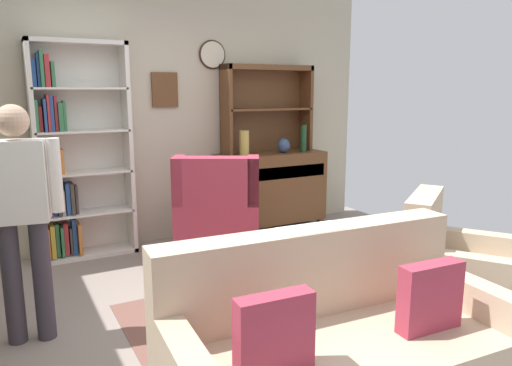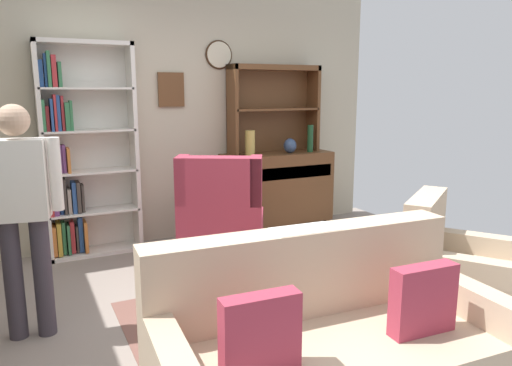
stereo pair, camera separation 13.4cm
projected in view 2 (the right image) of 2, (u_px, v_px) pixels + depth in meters
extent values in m
cube|color=gray|center=(256.00, 314.00, 3.60)|extent=(5.40, 4.60, 0.02)
cube|color=#BCB299|center=(169.00, 112.00, 5.20)|extent=(5.00, 0.06, 2.80)
cylinder|color=beige|center=(219.00, 55.00, 5.29)|extent=(0.28, 0.03, 0.28)
torus|color=#382314|center=(219.00, 55.00, 5.29)|extent=(0.31, 0.02, 0.31)
cube|color=brown|center=(171.00, 90.00, 5.12)|extent=(0.28, 0.03, 0.36)
cube|color=brown|center=(299.00, 324.00, 3.42)|extent=(2.30, 1.88, 0.01)
cube|color=silver|center=(42.00, 154.00, 4.53)|extent=(0.04, 0.30, 2.10)
cube|color=silver|center=(134.00, 149.00, 4.90)|extent=(0.04, 0.30, 2.10)
cube|color=silver|center=(83.00, 43.00, 4.52)|extent=(0.90, 0.30, 0.04)
cube|color=silver|center=(97.00, 251.00, 4.91)|extent=(0.90, 0.30, 0.04)
cube|color=silver|center=(88.00, 149.00, 4.84)|extent=(0.90, 0.01, 2.10)
cube|color=silver|center=(94.00, 211.00, 4.83)|extent=(0.86, 0.30, 0.02)
cube|color=#CC7233|center=(54.00, 240.00, 4.69)|extent=(0.04, 0.19, 0.29)
cube|color=gold|center=(59.00, 238.00, 4.71)|extent=(0.04, 0.21, 0.32)
cube|color=#337247|center=(64.00, 237.00, 4.73)|extent=(0.03, 0.13, 0.32)
cube|color=#337247|center=(68.00, 238.00, 4.75)|extent=(0.03, 0.19, 0.29)
cube|color=#B22D33|center=(72.00, 237.00, 4.76)|extent=(0.04, 0.12, 0.32)
cube|color=#3F3833|center=(77.00, 239.00, 4.79)|extent=(0.02, 0.14, 0.27)
cube|color=#284C8C|center=(81.00, 234.00, 4.79)|extent=(0.04, 0.12, 0.35)
cube|color=#CC7233|center=(85.00, 236.00, 4.82)|extent=(0.03, 0.22, 0.30)
cube|color=silver|center=(91.00, 171.00, 4.75)|extent=(0.86, 0.30, 0.02)
cube|color=#B22D33|center=(51.00, 201.00, 4.62)|extent=(0.04, 0.24, 0.27)
cube|color=#723F7F|center=(56.00, 202.00, 4.64)|extent=(0.04, 0.20, 0.25)
cube|color=#284C8C|center=(61.00, 197.00, 4.65)|extent=(0.03, 0.10, 0.33)
cube|color=#3F3833|center=(65.00, 196.00, 4.66)|extent=(0.02, 0.21, 0.35)
cube|color=gray|center=(69.00, 201.00, 4.69)|extent=(0.03, 0.18, 0.25)
cube|color=#284C8C|center=(74.00, 197.00, 4.70)|extent=(0.04, 0.17, 0.31)
cube|color=#3F3833|center=(78.00, 197.00, 4.72)|extent=(0.03, 0.19, 0.31)
cube|color=#3F3833|center=(83.00, 198.00, 4.74)|extent=(0.02, 0.13, 0.28)
cube|color=silver|center=(89.00, 131.00, 4.68)|extent=(0.86, 0.30, 0.02)
cube|color=#284C8C|center=(47.00, 158.00, 4.54)|extent=(0.03, 0.13, 0.30)
cube|color=#B22D33|center=(52.00, 162.00, 4.56)|extent=(0.03, 0.10, 0.23)
cube|color=gold|center=(55.00, 158.00, 4.57)|extent=(0.02, 0.19, 0.30)
cube|color=gold|center=(58.00, 160.00, 4.58)|extent=(0.02, 0.16, 0.25)
cube|color=#723F7F|center=(61.00, 159.00, 4.59)|extent=(0.02, 0.11, 0.27)
cube|color=#723F7F|center=(64.00, 159.00, 4.60)|extent=(0.03, 0.13, 0.27)
cube|color=#CC7233|center=(68.00, 160.00, 4.62)|extent=(0.03, 0.19, 0.24)
cube|color=silver|center=(86.00, 88.00, 4.60)|extent=(0.86, 0.30, 0.02)
cube|color=#337247|center=(43.00, 115.00, 4.46)|extent=(0.03, 0.21, 0.29)
cube|color=#B22D33|center=(47.00, 119.00, 4.48)|extent=(0.03, 0.15, 0.23)
cube|color=#284C8C|center=(51.00, 115.00, 4.49)|extent=(0.02, 0.23, 0.30)
cube|color=#B22D33|center=(55.00, 113.00, 4.50)|extent=(0.02, 0.22, 0.34)
cube|color=#284C8C|center=(58.00, 113.00, 4.51)|extent=(0.03, 0.18, 0.33)
cube|color=#B22D33|center=(62.00, 113.00, 4.53)|extent=(0.02, 0.13, 0.33)
cube|color=#337247|center=(67.00, 116.00, 4.55)|extent=(0.04, 0.18, 0.26)
cube|color=#337247|center=(71.00, 115.00, 4.56)|extent=(0.02, 0.15, 0.28)
cube|color=#284C8C|center=(40.00, 74.00, 4.39)|extent=(0.04, 0.11, 0.25)
cube|color=#284C8C|center=(45.00, 70.00, 4.40)|extent=(0.02, 0.14, 0.30)
cube|color=#337247|center=(48.00, 69.00, 4.41)|extent=(0.03, 0.22, 0.32)
cube|color=#B22D33|center=(54.00, 71.00, 4.43)|extent=(0.04, 0.21, 0.29)
cube|color=#337247|center=(59.00, 75.00, 4.46)|extent=(0.03, 0.17, 0.23)
cube|color=brown|center=(277.00, 187.00, 5.65)|extent=(1.30, 0.45, 0.82)
cube|color=brown|center=(237.00, 236.00, 5.33)|extent=(0.06, 0.06, 0.10)
cube|color=brown|center=(327.00, 223.00, 5.85)|extent=(0.06, 0.06, 0.10)
cube|color=brown|center=(225.00, 228.00, 5.63)|extent=(0.06, 0.06, 0.10)
cube|color=brown|center=(311.00, 216.00, 6.15)|extent=(0.06, 0.06, 0.10)
cube|color=#492C18|center=(286.00, 173.00, 5.42)|extent=(1.20, 0.01, 0.14)
cube|color=brown|center=(232.00, 110.00, 5.32)|extent=(0.04, 0.26, 1.00)
cube|color=brown|center=(313.00, 108.00, 5.78)|extent=(0.04, 0.26, 1.00)
cube|color=brown|center=(275.00, 68.00, 5.46)|extent=(1.10, 0.26, 0.06)
cube|color=brown|center=(274.00, 109.00, 5.55)|extent=(1.06, 0.26, 0.02)
cube|color=brown|center=(269.00, 109.00, 5.66)|extent=(1.10, 0.01, 1.00)
cylinder|color=tan|center=(250.00, 143.00, 5.31)|extent=(0.11, 0.11, 0.28)
ellipsoid|color=#33476B|center=(290.00, 146.00, 5.55)|extent=(0.15, 0.15, 0.17)
cylinder|color=#194223|center=(310.00, 138.00, 5.63)|extent=(0.07, 0.07, 0.32)
cube|color=#C6AD8E|center=(303.00, 271.00, 2.65)|extent=(1.81, 0.31, 0.48)
cube|color=#C6AD8E|center=(457.00, 329.00, 2.74)|extent=(0.19, 0.86, 0.60)
cube|color=#A33347|center=(260.00, 334.00, 2.09)|extent=(0.37, 0.12, 0.36)
cube|color=#A33347|center=(423.00, 300.00, 2.43)|extent=(0.37, 0.12, 0.36)
cube|color=white|center=(304.00, 229.00, 2.61)|extent=(0.37, 0.20, 0.00)
cube|color=#C6AD8E|center=(464.00, 290.00, 3.52)|extent=(1.06, 1.07, 0.40)
cube|color=#C6AD8E|center=(425.00, 227.00, 3.58)|extent=(0.72, 0.57, 0.48)
cube|color=#C6AD8E|center=(459.00, 296.00, 3.25)|extent=(0.56, 0.72, 0.55)
cube|color=#C6AD8E|center=(469.00, 267.00, 3.77)|extent=(0.56, 0.72, 0.55)
cube|color=#A33347|center=(223.00, 236.00, 4.76)|extent=(1.07, 1.07, 0.42)
cube|color=#A33347|center=(219.00, 191.00, 4.37)|extent=(0.78, 0.55, 0.63)
cube|color=#A33347|center=(256.00, 180.00, 4.38)|extent=(0.22, 0.29, 0.44)
cube|color=#A33347|center=(182.00, 180.00, 4.40)|extent=(0.22, 0.29, 0.44)
cylinder|color=#38333D|center=(14.00, 280.00, 3.17)|extent=(0.14, 0.14, 0.82)
cylinder|color=#38333D|center=(43.00, 277.00, 3.22)|extent=(0.14, 0.14, 0.82)
cube|color=silver|center=(19.00, 180.00, 3.06)|extent=(0.37, 0.26, 0.52)
sphere|color=tan|center=(13.00, 120.00, 2.99)|extent=(0.23, 0.23, 0.20)
cylinder|color=silver|center=(55.00, 174.00, 3.12)|extent=(0.09, 0.09, 0.48)
cube|color=brown|center=(285.00, 278.00, 3.22)|extent=(0.80, 0.50, 0.03)
cube|color=brown|center=(249.00, 333.00, 2.91)|extent=(0.05, 0.05, 0.39)
cube|color=brown|center=(349.00, 309.00, 3.23)|extent=(0.05, 0.05, 0.39)
cube|color=brown|center=(222.00, 304.00, 3.29)|extent=(0.05, 0.05, 0.39)
cube|color=brown|center=(313.00, 285.00, 3.61)|extent=(0.05, 0.05, 0.39)
cube|color=#CC7233|center=(278.00, 279.00, 3.13)|extent=(0.20, 0.10, 0.02)
cube|color=gold|center=(278.00, 275.00, 3.13)|extent=(0.16, 0.11, 0.03)
cube|color=#284C8C|center=(278.00, 271.00, 3.12)|extent=(0.15, 0.15, 0.03)
cube|color=#B22D33|center=(279.00, 267.00, 3.12)|extent=(0.16, 0.14, 0.02)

